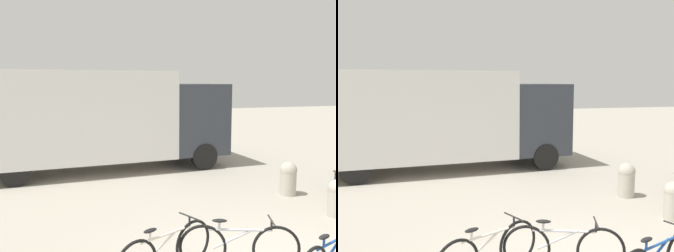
% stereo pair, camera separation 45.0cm
% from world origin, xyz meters
% --- Properties ---
extents(delivery_truck, '(7.96, 2.99, 3.06)m').
position_xyz_m(delivery_truck, '(-1.72, 7.30, 1.67)').
color(delivery_truck, white).
rests_on(delivery_truck, ground).
extents(bicycle_near, '(1.62, 0.78, 0.79)m').
position_xyz_m(bicycle_near, '(-1.55, 0.46, 0.37)').
color(bicycle_near, black).
rests_on(bicycle_near, ground).
extents(bicycle_middle, '(1.68, 0.67, 0.79)m').
position_xyz_m(bicycle_middle, '(-0.49, 0.30, 0.37)').
color(bicycle_middle, black).
rests_on(bicycle_middle, ground).
extents(bollard_near_bench, '(0.36, 0.36, 0.77)m').
position_xyz_m(bollard_near_bench, '(2.47, 1.74, 0.41)').
color(bollard_near_bench, '#B2AD9E').
rests_on(bollard_near_bench, ground).
extents(bollard_far_bench, '(0.41, 0.41, 0.82)m').
position_xyz_m(bollard_far_bench, '(2.39, 3.29, 0.44)').
color(bollard_far_bench, '#B2AD9E').
rests_on(bollard_far_bench, ground).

